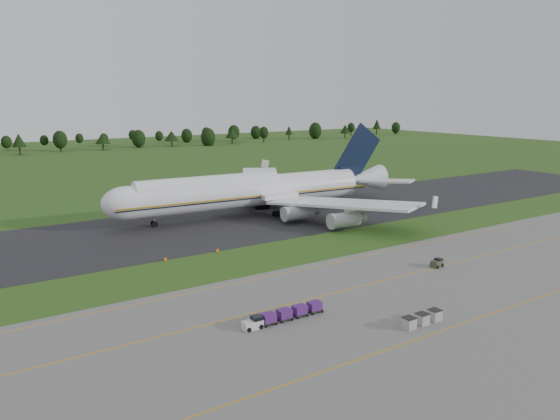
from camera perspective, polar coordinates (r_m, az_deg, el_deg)
ground at (r=100.77m, az=-2.01°, el=-4.98°), size 600.00×600.00×0.00m
apron at (r=75.50m, az=11.80°, el=-11.12°), size 300.00×52.00×0.06m
taxiway at (r=124.72m, az=-8.72°, el=-1.79°), size 300.00×40.00×0.08m
apron_markings at (r=80.18m, az=8.22°, el=-9.57°), size 300.00×30.20×0.01m
tree_line at (r=304.81m, az=-26.65°, el=6.25°), size 522.90×21.43×11.76m
aircraft at (r=135.13m, az=-2.78°, el=2.08°), size 78.07×76.05×21.94m
baggage_train at (r=73.20m, az=0.27°, el=-10.92°), size 12.15×1.55×1.49m
utility_cart at (r=98.81m, az=16.07°, el=-5.41°), size 2.32×1.60×1.18m
uld_row at (r=74.47m, az=14.64°, el=-10.95°), size 6.31×1.51×1.49m
edge_markers at (r=102.51m, az=-9.15°, el=-4.68°), size 10.96×0.30×0.60m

